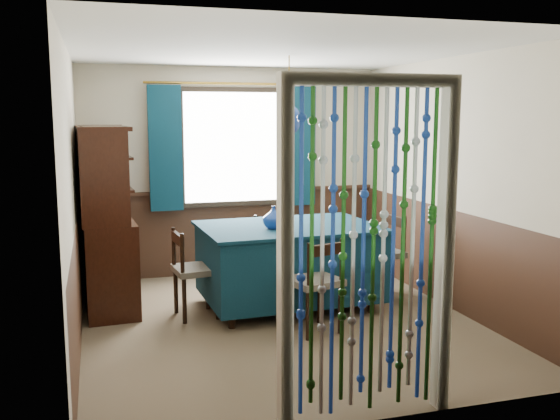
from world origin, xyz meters
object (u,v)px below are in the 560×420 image
object	(u,v)px
chair_near	(316,282)
sideboard	(106,245)
vase_table	(274,218)
chair_far	(270,250)
chair_left	(193,270)
pendant_lamp	(289,119)
vase_sideboard	(110,204)
dining_table	(289,260)
bowl_shelf	(110,183)
chair_right	(382,253)

from	to	relation	value
chair_near	sideboard	size ratio (longest dim) A/B	0.47
chair_near	vase_table	bearing A→B (deg)	91.89
chair_far	vase_table	xyz separation A→B (m)	(-0.20, -0.85, 0.51)
chair_far	chair_left	bearing A→B (deg)	53.09
sideboard	pendant_lamp	xyz separation A→B (m)	(1.76, -0.61, 1.26)
chair_left	vase_sideboard	world-z (taller)	vase_sideboard
dining_table	chair_near	size ratio (longest dim) A/B	2.08
chair_near	pendant_lamp	bearing A→B (deg)	75.73
chair_near	vase_sideboard	distance (m)	2.45
dining_table	vase_table	world-z (taller)	vase_table
sideboard	bowl_shelf	bearing A→B (deg)	-78.22
chair_right	chair_near	bearing A→B (deg)	122.92
chair_left	chair_right	size ratio (longest dim) A/B	0.95
bowl_shelf	vase_sideboard	world-z (taller)	bowl_shelf
chair_right	vase_table	size ratio (longest dim) A/B	4.45
chair_left	vase_sideboard	xyz separation A→B (m)	(-0.73, 0.90, 0.56)
chair_left	chair_right	xyz separation A→B (m)	(2.02, 0.08, 0.02)
chair_far	chair_left	xyz separation A→B (m)	(-0.98, -0.76, 0.02)
chair_right	bowl_shelf	world-z (taller)	bowl_shelf
pendant_lamp	vase_sideboard	distance (m)	2.10
chair_far	vase_sideboard	distance (m)	1.81
pendant_lamp	vase_table	size ratio (longest dim) A/B	3.74
chair_left	vase_table	bearing A→B (deg)	77.52
chair_right	sideboard	distance (m)	2.87
dining_table	chair_left	xyz separation A→B (m)	(-0.97, -0.04, -0.02)
vase_table	bowl_shelf	xyz separation A→B (m)	(-1.51, 0.52, 0.34)
chair_left	sideboard	bearing A→B (deg)	-135.46
chair_far	bowl_shelf	distance (m)	1.93
chair_far	chair_left	distance (m)	1.24
bowl_shelf	chair_near	bearing A→B (deg)	-34.65
chair_far	vase_sideboard	xyz separation A→B (m)	(-1.71, 0.14, 0.58)
vase_table	bowl_shelf	bearing A→B (deg)	161.16
chair_far	vase_table	distance (m)	1.01
pendant_lamp	vase_table	world-z (taller)	pendant_lamp
chair_near	chair_left	xyz separation A→B (m)	(-0.98, 0.76, -0.00)
chair_near	chair_left	world-z (taller)	chair_near
dining_table	vase_sideboard	xyz separation A→B (m)	(-1.70, 0.87, 0.53)
chair_near	bowl_shelf	size ratio (longest dim) A/B	3.73
pendant_lamp	vase_sideboard	bearing A→B (deg)	153.04
sideboard	vase_sideboard	distance (m)	0.46
chair_left	bowl_shelf	size ratio (longest dim) A/B	3.71
chair_left	chair_right	distance (m)	2.02
vase_table	pendant_lamp	bearing A→B (deg)	32.39
chair_near	vase_sideboard	bearing A→B (deg)	121.01
vase_table	vase_sideboard	xyz separation A→B (m)	(-1.51, 0.99, 0.07)
vase_table	sideboard	bearing A→B (deg)	154.92
dining_table	bowl_shelf	bearing A→B (deg)	164.52
bowl_shelf	chair_right	bearing A→B (deg)	-7.24
chair_left	vase_table	xyz separation A→B (m)	(0.78, -0.09, 0.48)
vase_table	chair_far	bearing A→B (deg)	77.02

